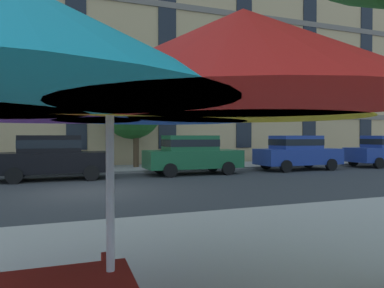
% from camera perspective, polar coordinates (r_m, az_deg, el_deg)
% --- Properties ---
extents(ground_plane, '(120.00, 120.00, 0.00)m').
position_cam_1_polar(ground_plane, '(11.74, -15.94, -7.33)').
color(ground_plane, '#2D3033').
extents(sidewalk_far, '(56.00, 3.60, 0.12)m').
position_cam_1_polar(sidewalk_far, '(18.48, -17.65, -4.04)').
color(sidewalk_far, gray).
rests_on(sidewalk_far, ground).
extents(apartment_building, '(46.81, 12.08, 19.20)m').
position_cam_1_polar(apartment_building, '(27.72, -18.69, 17.64)').
color(apartment_building, tan).
rests_on(apartment_building, ground).
extents(sedan_black, '(4.40, 1.98, 1.78)m').
position_cam_1_polar(sedan_black, '(15.30, -21.41, -1.81)').
color(sedan_black, black).
rests_on(sedan_black, ground).
extents(sedan_green, '(4.40, 1.98, 1.78)m').
position_cam_1_polar(sedan_green, '(16.34, -0.02, -1.54)').
color(sedan_green, '#195933').
rests_on(sedan_green, ground).
extents(sedan_blue, '(4.40, 1.98, 1.78)m').
position_cam_1_polar(sedan_blue, '(19.17, 16.52, -1.18)').
color(sedan_blue, navy).
rests_on(sedan_blue, ground).
extents(sedan_blue_midblock, '(4.40, 1.98, 1.78)m').
position_cam_1_polar(sedan_blue_midblock, '(23.32, 28.45, -0.86)').
color(sedan_blue_midblock, navy).
rests_on(sedan_blue_midblock, ground).
extents(street_tree_middle, '(3.20, 3.20, 4.80)m').
position_cam_1_polar(street_tree_middle, '(19.34, -9.53, 5.41)').
color(street_tree_middle, '#4C3823').
rests_on(street_tree_middle, ground).
extents(patio_umbrella, '(4.12, 3.83, 2.47)m').
position_cam_1_polar(patio_umbrella, '(2.63, -13.06, 10.13)').
color(patio_umbrella, silver).
rests_on(patio_umbrella, ground).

